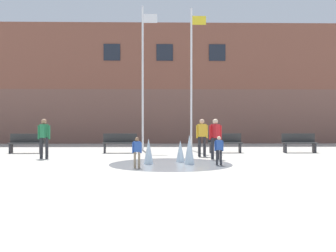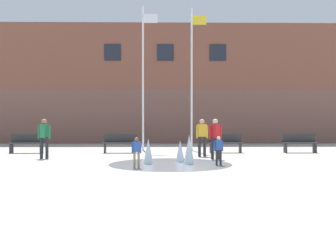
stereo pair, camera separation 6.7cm
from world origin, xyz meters
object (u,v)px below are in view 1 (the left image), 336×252
(park_bench_under_left_flagpole, at_px, (225,143))
(flagpole_left, at_px, (143,74))
(park_bench_far_left, at_px, (26,143))
(adult_near_bench, at_px, (215,136))
(adult_watching, at_px, (202,134))
(park_bench_center, at_px, (299,143))
(flagpole_right, at_px, (192,75))
(child_running, at_px, (219,148))
(park_bench_left_of_flagpoles, at_px, (120,143))
(child_in_fountain, at_px, (137,150))
(teen_by_trashcan, at_px, (44,135))

(park_bench_under_left_flagpole, relative_size, flagpole_left, 0.22)
(park_bench_far_left, height_order, adult_near_bench, adult_near_bench)
(park_bench_under_left_flagpole, bearing_deg, adult_watching, -123.22)
(flagpole_left, bearing_deg, park_bench_center, -11.77)
(park_bench_under_left_flagpole, distance_m, park_bench_center, 3.54)
(flagpole_left, bearing_deg, adult_watching, -53.06)
(flagpole_right, bearing_deg, adult_watching, -87.64)
(child_running, bearing_deg, flagpole_left, -77.43)
(park_bench_left_of_flagpoles, xyz_separation_m, adult_watching, (3.68, -1.95, 0.45))
(park_bench_under_left_flagpole, distance_m, child_in_fountain, 7.21)
(park_bench_under_left_flagpole, height_order, flagpole_left, flagpole_left)
(adult_near_bench, distance_m, teen_by_trashcan, 6.81)
(park_bench_left_of_flagpoles, bearing_deg, park_bench_center, -0.06)
(park_bench_center, distance_m, adult_near_bench, 5.51)
(park_bench_under_left_flagpole, distance_m, adult_watching, 2.44)
(park_bench_far_left, xyz_separation_m, teen_by_trashcan, (1.62, -2.75, 0.45))
(park_bench_center, bearing_deg, park_bench_under_left_flagpole, 179.08)
(adult_near_bench, xyz_separation_m, teen_by_trashcan, (-6.79, 0.39, 0.00))
(park_bench_left_of_flagpoles, xyz_separation_m, adult_near_bench, (4.07, -3.21, 0.45))
(child_in_fountain, height_order, teen_by_trashcan, teen_by_trashcan)
(child_in_fountain, distance_m, child_running, 2.84)
(flagpole_right, bearing_deg, park_bench_far_left, -168.33)
(park_bench_center, xyz_separation_m, child_in_fountain, (-7.36, -6.05, 0.10))
(park_bench_left_of_flagpoles, relative_size, park_bench_under_left_flagpole, 1.00)
(park_bench_left_of_flagpoles, bearing_deg, adult_near_bench, -38.32)
(adult_watching, relative_size, child_in_fountain, 1.61)
(child_in_fountain, bearing_deg, flagpole_left, -108.81)
(adult_watching, bearing_deg, adult_near_bench, -85.66)
(park_bench_under_left_flagpole, xyz_separation_m, adult_watching, (-1.31, -2.00, 0.45))
(adult_watching, height_order, teen_by_trashcan, same)
(park_bench_under_left_flagpole, bearing_deg, park_bench_center, -0.92)
(park_bench_under_left_flagpole, bearing_deg, child_in_fountain, -122.04)
(park_bench_center, height_order, child_in_fountain, child_in_fountain)
(park_bench_far_left, distance_m, adult_watching, 8.26)
(park_bench_left_of_flagpoles, height_order, adult_near_bench, adult_near_bench)
(park_bench_left_of_flagpoles, height_order, child_running, child_running)
(park_bench_under_left_flagpole, relative_size, adult_watching, 1.01)
(child_in_fountain, height_order, flagpole_left, flagpole_left)
(child_running, bearing_deg, park_bench_center, -141.41)
(park_bench_far_left, distance_m, park_bench_left_of_flagpoles, 4.35)
(park_bench_left_of_flagpoles, height_order, flagpole_left, flagpole_left)
(adult_watching, height_order, child_in_fountain, adult_watching)
(adult_watching, xyz_separation_m, child_running, (0.22, -3.32, -0.35))
(park_bench_center, bearing_deg, flagpole_left, 168.23)
(park_bench_under_left_flagpole, distance_m, teen_by_trashcan, 8.25)
(child_in_fountain, bearing_deg, adult_watching, -141.19)
(park_bench_left_of_flagpoles, distance_m, teen_by_trashcan, 3.95)
(child_in_fountain, bearing_deg, park_bench_left_of_flagpoles, -98.85)
(flagpole_right, bearing_deg, child_in_fountain, -107.28)
(teen_by_trashcan, bearing_deg, park_bench_under_left_flagpole, 122.33)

